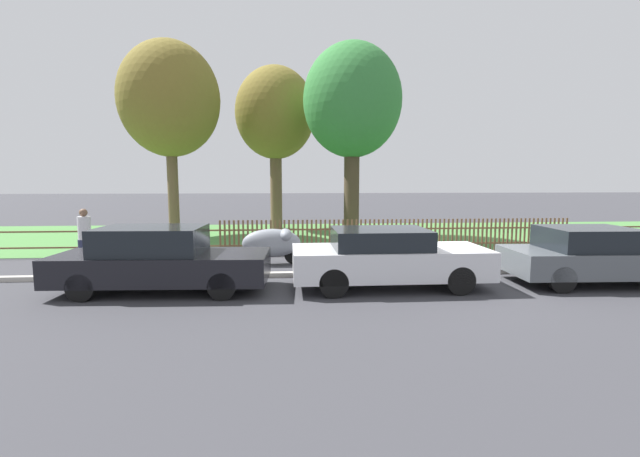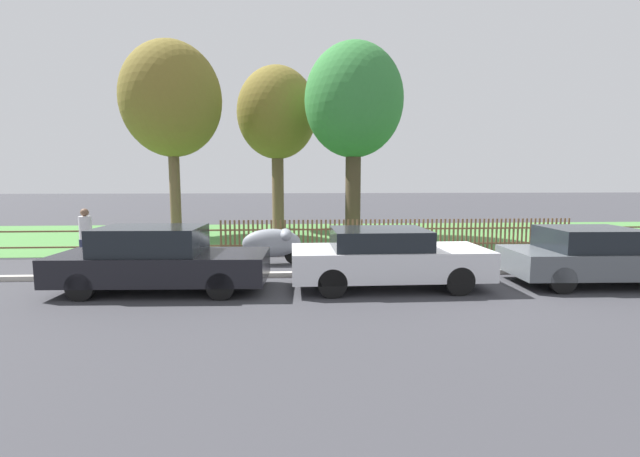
{
  "view_description": "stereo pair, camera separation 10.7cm",
  "coord_description": "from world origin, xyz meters",
  "px_view_note": "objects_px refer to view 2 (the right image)",
  "views": [
    {
      "loc": [
        -3.56,
        -10.47,
        2.47
      ],
      "look_at": [
        -2.72,
        1.11,
        1.1
      ],
      "focal_mm": 24.0,
      "sensor_mm": 36.0,
      "label": 1
    },
    {
      "loc": [
        -3.45,
        -10.48,
        2.47
      ],
      "look_at": [
        -2.72,
        1.11,
        1.1
      ],
      "focal_mm": 24.0,
      "sensor_mm": 36.0,
      "label": 2
    }
  ],
  "objects_px": {
    "tree_behind_motorcycle": "(277,114)",
    "tree_mid_park": "(354,102)",
    "parked_car_navy_estate": "(594,256)",
    "parked_car_black_saloon": "(386,257)",
    "pedestrian_near_fence": "(86,234)",
    "parked_car_silver_hatchback": "(159,259)",
    "tree_nearest_kerb": "(171,100)",
    "covered_motorcycle": "(273,243)"
  },
  "relations": [
    {
      "from": "tree_behind_motorcycle",
      "to": "tree_mid_park",
      "type": "xyz_separation_m",
      "value": [
        3.24,
        -3.18,
        0.05
      ]
    },
    {
      "from": "parked_car_navy_estate",
      "to": "tree_behind_motorcycle",
      "type": "distance_m",
      "value": 14.77
    },
    {
      "from": "parked_car_black_saloon",
      "to": "pedestrian_near_fence",
      "type": "distance_m",
      "value": 8.29
    },
    {
      "from": "parked_car_navy_estate",
      "to": "tree_behind_motorcycle",
      "type": "bearing_deg",
      "value": 125.38
    },
    {
      "from": "tree_mid_park",
      "to": "parked_car_silver_hatchback",
      "type": "bearing_deg",
      "value": -122.82
    },
    {
      "from": "parked_car_silver_hatchback",
      "to": "tree_behind_motorcycle",
      "type": "relative_size",
      "value": 0.59
    },
    {
      "from": "tree_nearest_kerb",
      "to": "tree_behind_motorcycle",
      "type": "height_order",
      "value": "tree_nearest_kerb"
    },
    {
      "from": "tree_nearest_kerb",
      "to": "parked_car_silver_hatchback",
      "type": "bearing_deg",
      "value": -77.18
    },
    {
      "from": "parked_car_navy_estate",
      "to": "tree_mid_park",
      "type": "xyz_separation_m",
      "value": [
        -4.47,
        8.45,
        4.88
      ]
    },
    {
      "from": "parked_car_navy_estate",
      "to": "pedestrian_near_fence",
      "type": "relative_size",
      "value": 2.46
    },
    {
      "from": "parked_car_black_saloon",
      "to": "tree_behind_motorcycle",
      "type": "bearing_deg",
      "value": 103.39
    },
    {
      "from": "parked_car_silver_hatchback",
      "to": "tree_behind_motorcycle",
      "type": "xyz_separation_m",
      "value": [
        2.19,
        11.61,
        4.79
      ]
    },
    {
      "from": "parked_car_navy_estate",
      "to": "tree_behind_motorcycle",
      "type": "xyz_separation_m",
      "value": [
        -7.71,
        11.64,
        4.83
      ]
    },
    {
      "from": "parked_car_navy_estate",
      "to": "tree_mid_park",
      "type": "distance_m",
      "value": 10.73
    },
    {
      "from": "parked_car_black_saloon",
      "to": "tree_behind_motorcycle",
      "type": "distance_m",
      "value": 12.88
    },
    {
      "from": "parked_car_silver_hatchback",
      "to": "covered_motorcycle",
      "type": "height_order",
      "value": "parked_car_silver_hatchback"
    },
    {
      "from": "parked_car_silver_hatchback",
      "to": "tree_mid_park",
      "type": "bearing_deg",
      "value": 59.4
    },
    {
      "from": "parked_car_black_saloon",
      "to": "parked_car_navy_estate",
      "type": "distance_m",
      "value": 4.87
    },
    {
      "from": "parked_car_black_saloon",
      "to": "covered_motorcycle",
      "type": "bearing_deg",
      "value": 133.56
    },
    {
      "from": "covered_motorcycle",
      "to": "tree_behind_motorcycle",
      "type": "relative_size",
      "value": 0.23
    },
    {
      "from": "parked_car_black_saloon",
      "to": "parked_car_navy_estate",
      "type": "xyz_separation_m",
      "value": [
        4.87,
        -0.03,
        -0.02
      ]
    },
    {
      "from": "tree_behind_motorcycle",
      "to": "pedestrian_near_fence",
      "type": "height_order",
      "value": "tree_behind_motorcycle"
    },
    {
      "from": "covered_motorcycle",
      "to": "tree_mid_park",
      "type": "xyz_separation_m",
      "value": [
        3.08,
        5.64,
        4.93
      ]
    },
    {
      "from": "parked_car_navy_estate",
      "to": "pedestrian_near_fence",
      "type": "distance_m",
      "value": 13.0
    },
    {
      "from": "covered_motorcycle",
      "to": "tree_nearest_kerb",
      "type": "xyz_separation_m",
      "value": [
        -4.46,
        6.48,
        5.07
      ]
    },
    {
      "from": "parked_car_black_saloon",
      "to": "covered_motorcycle",
      "type": "distance_m",
      "value": 3.86
    },
    {
      "from": "parked_car_navy_estate",
      "to": "tree_nearest_kerb",
      "type": "relative_size",
      "value": 0.5
    },
    {
      "from": "tree_behind_motorcycle",
      "to": "tree_nearest_kerb",
      "type": "bearing_deg",
      "value": -151.36
    },
    {
      "from": "parked_car_navy_estate",
      "to": "tree_nearest_kerb",
      "type": "xyz_separation_m",
      "value": [
        -12.01,
        9.29,
        5.02
      ]
    },
    {
      "from": "pedestrian_near_fence",
      "to": "parked_car_silver_hatchback",
      "type": "bearing_deg",
      "value": -90.74
    },
    {
      "from": "parked_car_black_saloon",
      "to": "tree_behind_motorcycle",
      "type": "relative_size",
      "value": 0.56
    },
    {
      "from": "parked_car_navy_estate",
      "to": "tree_nearest_kerb",
      "type": "bearing_deg",
      "value": 144.12
    },
    {
      "from": "parked_car_navy_estate",
      "to": "covered_motorcycle",
      "type": "height_order",
      "value": "parked_car_navy_estate"
    },
    {
      "from": "tree_behind_motorcycle",
      "to": "tree_mid_park",
      "type": "relative_size",
      "value": 0.98
    },
    {
      "from": "parked_car_silver_hatchback",
      "to": "covered_motorcycle",
      "type": "relative_size",
      "value": 2.53
    },
    {
      "from": "parked_car_navy_estate",
      "to": "pedestrian_near_fence",
      "type": "bearing_deg",
      "value": 169.74
    },
    {
      "from": "tree_nearest_kerb",
      "to": "covered_motorcycle",
      "type": "bearing_deg",
      "value": -55.44
    },
    {
      "from": "tree_mid_park",
      "to": "parked_car_navy_estate",
      "type": "bearing_deg",
      "value": -62.14
    },
    {
      "from": "tree_mid_park",
      "to": "pedestrian_near_fence",
      "type": "xyz_separation_m",
      "value": [
        -8.24,
        -5.73,
        -4.62
      ]
    },
    {
      "from": "parked_car_silver_hatchback",
      "to": "parked_car_black_saloon",
      "type": "bearing_deg",
      "value": 2.29
    },
    {
      "from": "parked_car_silver_hatchback",
      "to": "tree_nearest_kerb",
      "type": "xyz_separation_m",
      "value": [
        -2.11,
        9.26,
        4.99
      ]
    },
    {
      "from": "tree_nearest_kerb",
      "to": "pedestrian_near_fence",
      "type": "distance_m",
      "value": 8.15
    }
  ]
}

